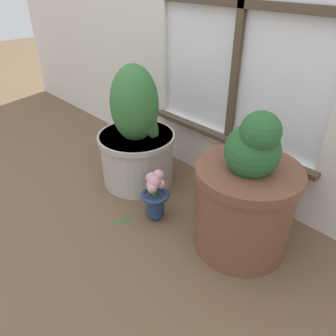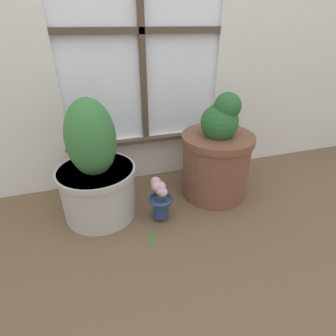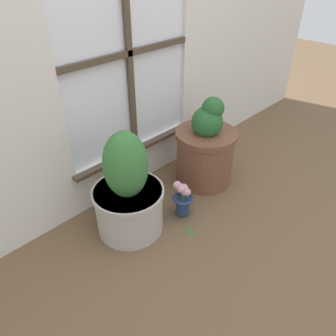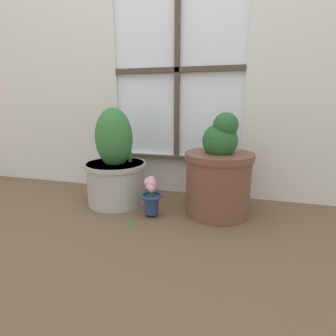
# 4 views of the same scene
# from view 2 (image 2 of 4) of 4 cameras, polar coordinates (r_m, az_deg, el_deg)

# --- Properties ---
(ground_plane) EXTENTS (10.00, 10.00, 0.00)m
(ground_plane) POSITION_cam_2_polar(r_m,az_deg,el_deg) (1.41, 1.51, -13.76)
(ground_plane) COLOR brown
(potted_plant_left) EXTENTS (0.42, 0.42, 0.66)m
(potted_plant_left) POSITION_cam_2_polar(r_m,az_deg,el_deg) (1.43, -15.33, -1.16)
(potted_plant_left) COLOR #B7B2A8
(potted_plant_left) RESTS_ON ground_plane
(potted_plant_right) EXTENTS (0.42, 0.42, 0.64)m
(potted_plant_right) POSITION_cam_2_polar(r_m,az_deg,el_deg) (1.59, 10.47, 2.62)
(potted_plant_right) COLOR brown
(potted_plant_right) RESTS_ON ground_plane
(flower_vase) EXTENTS (0.14, 0.14, 0.25)m
(flower_vase) POSITION_cam_2_polar(r_m,az_deg,el_deg) (1.41, -1.73, -6.47)
(flower_vase) COLOR navy
(flower_vase) RESTS_ON ground_plane
(fallen_leaf) EXTENTS (0.06, 0.12, 0.01)m
(fallen_leaf) POSITION_cam_2_polar(r_m,az_deg,el_deg) (1.37, -3.64, -14.89)
(fallen_leaf) COLOR #476633
(fallen_leaf) RESTS_ON ground_plane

